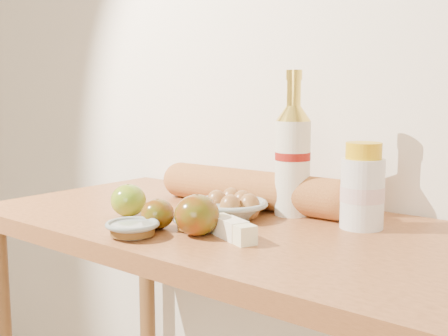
{
  "coord_description": "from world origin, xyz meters",
  "views": [
    {
      "loc": [
        0.74,
        0.24,
        1.19
      ],
      "look_at": [
        0.0,
        1.15,
        1.02
      ],
      "focal_mm": 45.0,
      "sensor_mm": 36.0,
      "label": 1
    }
  ],
  "objects_px": {
    "egg_bowl": "(231,207)",
    "baguette": "(251,189)",
    "table": "(233,275)",
    "bourbon_bottle": "(293,157)",
    "cream_bottle": "(362,189)"
  },
  "relations": [
    {
      "from": "bourbon_bottle",
      "to": "baguette",
      "type": "relative_size",
      "value": 0.59
    },
    {
      "from": "table",
      "to": "cream_bottle",
      "type": "relative_size",
      "value": 6.74
    },
    {
      "from": "egg_bowl",
      "to": "baguette",
      "type": "xyz_separation_m",
      "value": [
        -0.03,
        0.12,
        0.02
      ]
    },
    {
      "from": "egg_bowl",
      "to": "baguette",
      "type": "bearing_deg",
      "value": 105.44
    },
    {
      "from": "baguette",
      "to": "table",
      "type": "bearing_deg",
      "value": -70.69
    },
    {
      "from": "bourbon_bottle",
      "to": "cream_bottle",
      "type": "xyz_separation_m",
      "value": [
        0.18,
        -0.01,
        -0.05
      ]
    },
    {
      "from": "bourbon_bottle",
      "to": "egg_bowl",
      "type": "relative_size",
      "value": 1.47
    },
    {
      "from": "cream_bottle",
      "to": "egg_bowl",
      "type": "xyz_separation_m",
      "value": [
        -0.27,
        -0.1,
        -0.06
      ]
    },
    {
      "from": "bourbon_bottle",
      "to": "baguette",
      "type": "distance_m",
      "value": 0.15
    },
    {
      "from": "bourbon_bottle",
      "to": "baguette",
      "type": "xyz_separation_m",
      "value": [
        -0.12,
        0.01,
        -0.09
      ]
    },
    {
      "from": "table",
      "to": "egg_bowl",
      "type": "bearing_deg",
      "value": 133.58
    },
    {
      "from": "table",
      "to": "bourbon_bottle",
      "type": "relative_size",
      "value": 3.66
    },
    {
      "from": "table",
      "to": "baguette",
      "type": "relative_size",
      "value": 2.18
    },
    {
      "from": "table",
      "to": "cream_bottle",
      "type": "height_order",
      "value": "cream_bottle"
    },
    {
      "from": "egg_bowl",
      "to": "baguette",
      "type": "height_order",
      "value": "baguette"
    }
  ]
}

